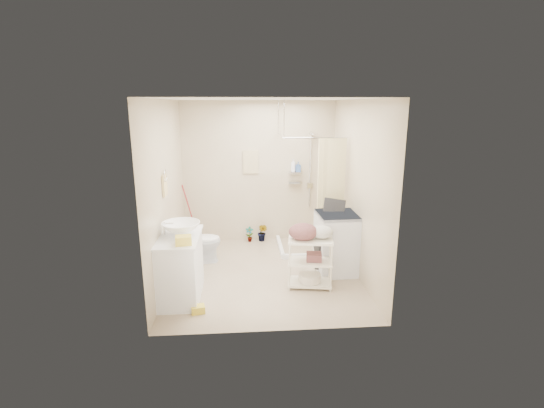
# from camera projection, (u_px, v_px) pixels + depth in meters

# --- Properties ---
(floor) EXTENTS (3.20, 3.20, 0.00)m
(floor) POSITION_uv_depth(u_px,v_px,m) (264.00, 273.00, 6.07)
(floor) COLOR tan
(floor) RESTS_ON ground
(ceiling) EXTENTS (2.80, 3.20, 0.04)m
(ceiling) POSITION_uv_depth(u_px,v_px,m) (263.00, 99.00, 5.43)
(ceiling) COLOR silver
(ceiling) RESTS_ON ground
(wall_back) EXTENTS (2.80, 0.04, 2.60)m
(wall_back) POSITION_uv_depth(u_px,v_px,m) (259.00, 173.00, 7.30)
(wall_back) COLOR beige
(wall_back) RESTS_ON ground
(wall_front) EXTENTS (2.80, 0.04, 2.60)m
(wall_front) POSITION_uv_depth(u_px,v_px,m) (272.00, 223.00, 4.21)
(wall_front) COLOR beige
(wall_front) RESTS_ON ground
(wall_left) EXTENTS (0.04, 3.20, 2.60)m
(wall_left) POSITION_uv_depth(u_px,v_px,m) (167.00, 193.00, 5.65)
(wall_left) COLOR beige
(wall_left) RESTS_ON ground
(wall_right) EXTENTS (0.04, 3.20, 2.60)m
(wall_right) POSITION_uv_depth(u_px,v_px,m) (358.00, 189.00, 5.86)
(wall_right) COLOR beige
(wall_right) RESTS_ON ground
(vanity) EXTENTS (0.56, 0.99, 0.87)m
(vanity) POSITION_uv_depth(u_px,v_px,m) (180.00, 267.00, 5.23)
(vanity) COLOR white
(vanity) RESTS_ON ground
(sink) EXTENTS (0.55, 0.55, 0.17)m
(sink) POSITION_uv_depth(u_px,v_px,m) (181.00, 229.00, 5.15)
(sink) COLOR white
(sink) RESTS_ON vanity
(counter_basket) EXTENTS (0.21, 0.18, 0.11)m
(counter_basket) POSITION_uv_depth(u_px,v_px,m) (184.00, 240.00, 4.81)
(counter_basket) COLOR yellow
(counter_basket) RESTS_ON vanity
(floor_basket) EXTENTS (0.27, 0.23, 0.13)m
(floor_basket) POSITION_uv_depth(u_px,v_px,m) (198.00, 308.00, 4.91)
(floor_basket) COLOR yellow
(floor_basket) RESTS_ON ground
(toilet) EXTENTS (0.74, 0.47, 0.72)m
(toilet) POSITION_uv_depth(u_px,v_px,m) (199.00, 241.00, 6.43)
(toilet) COLOR white
(toilet) RESTS_ON ground
(mop) EXTENTS (0.14, 0.14, 1.11)m
(mop) POSITION_uv_depth(u_px,v_px,m) (189.00, 214.00, 7.31)
(mop) COLOR maroon
(mop) RESTS_ON ground
(potted_plant_a) EXTENTS (0.16, 0.11, 0.29)m
(potted_plant_a) POSITION_uv_depth(u_px,v_px,m) (249.00, 234.00, 7.43)
(potted_plant_a) COLOR #9B552A
(potted_plant_a) RESTS_ON ground
(potted_plant_b) EXTENTS (0.24, 0.23, 0.34)m
(potted_plant_b) POSITION_uv_depth(u_px,v_px,m) (262.00, 232.00, 7.45)
(potted_plant_b) COLOR brown
(potted_plant_b) RESTS_ON ground
(hanging_towel) EXTENTS (0.28, 0.03, 0.42)m
(hanging_towel) POSITION_uv_depth(u_px,v_px,m) (251.00, 162.00, 7.22)
(hanging_towel) COLOR beige
(hanging_towel) RESTS_ON wall_back
(towel_ring) EXTENTS (0.04, 0.22, 0.34)m
(towel_ring) POSITION_uv_depth(u_px,v_px,m) (165.00, 184.00, 5.41)
(towel_ring) COLOR #E7CB82
(towel_ring) RESTS_ON wall_left
(tp_holder) EXTENTS (0.08, 0.12, 0.14)m
(tp_holder) POSITION_uv_depth(u_px,v_px,m) (172.00, 230.00, 5.84)
(tp_holder) COLOR white
(tp_holder) RESTS_ON wall_left
(shower) EXTENTS (1.10, 1.10, 2.10)m
(shower) POSITION_uv_depth(u_px,v_px,m) (309.00, 191.00, 6.89)
(shower) COLOR white
(shower) RESTS_ON ground
(shampoo_bottle_a) EXTENTS (0.10, 0.10, 0.24)m
(shampoo_bottle_a) POSITION_uv_depth(u_px,v_px,m) (293.00, 165.00, 7.25)
(shampoo_bottle_a) COLOR white
(shampoo_bottle_a) RESTS_ON shower
(shampoo_bottle_b) EXTENTS (0.09, 0.09, 0.18)m
(shampoo_bottle_b) POSITION_uv_depth(u_px,v_px,m) (298.00, 167.00, 7.26)
(shampoo_bottle_b) COLOR #3A5C99
(shampoo_bottle_b) RESTS_ON shower
(washing_machine) EXTENTS (0.66, 0.68, 0.93)m
(washing_machine) POSITION_uv_depth(u_px,v_px,m) (338.00, 243.00, 6.05)
(washing_machine) COLOR silver
(washing_machine) RESTS_ON ground
(laundry_rack) EXTENTS (0.66, 0.45, 0.85)m
(laundry_rack) POSITION_uv_depth(u_px,v_px,m) (310.00, 258.00, 5.55)
(laundry_rack) COLOR white
(laundry_rack) RESTS_ON ground
(ironing_board) EXTENTS (0.34, 0.14, 1.17)m
(ironing_board) POSITION_uv_depth(u_px,v_px,m) (330.00, 235.00, 6.05)
(ironing_board) COLOR black
(ironing_board) RESTS_ON ground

